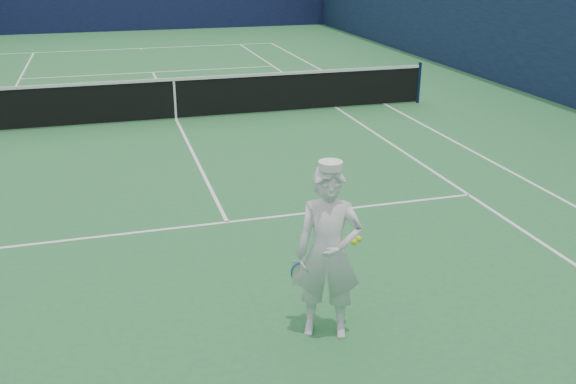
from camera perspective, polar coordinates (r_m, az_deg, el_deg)
name	(u,v)px	position (r m, az deg, el deg)	size (l,w,h in m)	color
ground	(176,119)	(15.75, -9.91, 6.37)	(80.00, 80.00, 0.00)	#286936
court_markings	(176,119)	(15.75, -9.91, 6.38)	(11.03, 23.83, 0.01)	white
windscreen_fence	(171,35)	(15.38, -10.38, 13.59)	(20.12, 36.12, 4.00)	#0E1336
tennis_net	(175,97)	(15.63, -10.04, 8.33)	(12.88, 0.09, 1.07)	#141E4C
tennis_player	(328,253)	(6.65, 3.60, -5.44)	(0.80, 0.72, 1.94)	white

